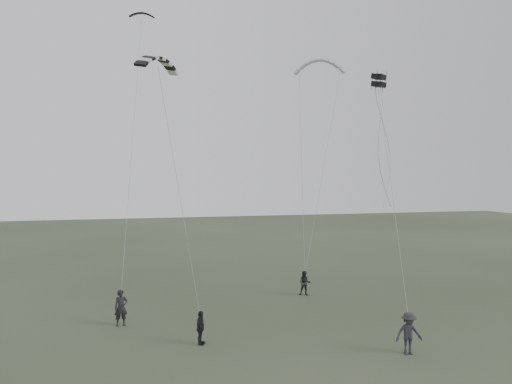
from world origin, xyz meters
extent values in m
plane|color=#2C3622|center=(0.00, 0.00, 0.00)|extent=(140.00, 140.00, 0.00)
imported|color=black|center=(-6.63, 4.42, 0.94)|extent=(0.74, 0.53, 1.88)
imported|color=#222227|center=(4.95, 8.13, 0.80)|extent=(0.94, 0.85, 1.60)
imported|color=black|center=(-3.04, 0.48, 0.78)|extent=(0.75, 0.99, 1.56)
imported|color=#27272C|center=(5.62, -3.10, 0.92)|extent=(1.27, 0.83, 1.85)
camera|label=1|loc=(-6.39, -22.31, 7.89)|focal=35.00mm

